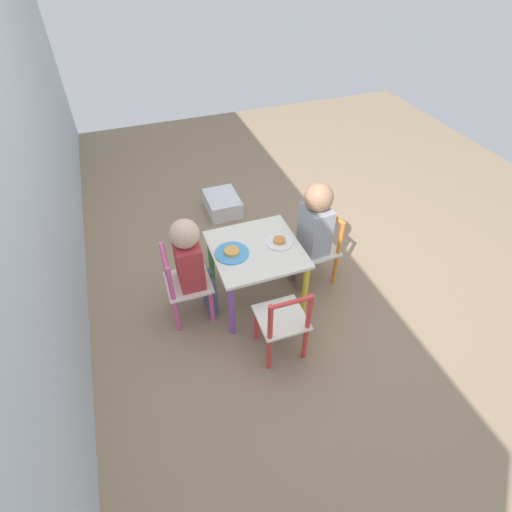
# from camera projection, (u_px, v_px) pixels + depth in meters

# --- Properties ---
(ground_plane) EXTENTS (6.00, 6.00, 0.00)m
(ground_plane) POSITION_uv_depth(u_px,v_px,m) (256.00, 296.00, 2.64)
(ground_plane) COLOR #8C755B
(kids_table) EXTENTS (0.53, 0.53, 0.42)m
(kids_table) POSITION_uv_depth(u_px,v_px,m) (256.00, 257.00, 2.41)
(kids_table) COLOR silver
(kids_table) RESTS_ON ground_plane
(chair_pink) EXTENTS (0.26, 0.26, 0.51)m
(chair_pink) POSITION_uv_depth(u_px,v_px,m) (185.00, 285.00, 2.37)
(chair_pink) COLOR silver
(chair_pink) RESTS_ON ground_plane
(chair_orange) EXTENTS (0.28, 0.28, 0.51)m
(chair_orange) POSITION_uv_depth(u_px,v_px,m) (318.00, 249.00, 2.61)
(chair_orange) COLOR silver
(chair_orange) RESTS_ON ground_plane
(chair_red) EXTENTS (0.26, 0.26, 0.51)m
(chair_red) POSITION_uv_depth(u_px,v_px,m) (283.00, 322.00, 2.16)
(chair_red) COLOR silver
(chair_red) RESTS_ON ground_plane
(child_back) EXTENTS (0.20, 0.22, 0.71)m
(child_back) POSITION_uv_depth(u_px,v_px,m) (192.00, 261.00, 2.26)
(child_back) COLOR #4C608E
(child_back) RESTS_ON ground_plane
(child_front) EXTENTS (0.21, 0.23, 0.75)m
(child_front) POSITION_uv_depth(u_px,v_px,m) (313.00, 226.00, 2.46)
(child_front) COLOR #7A6B5B
(child_front) RESTS_ON ground_plane
(plate_back) EXTENTS (0.20, 0.20, 0.03)m
(plate_back) POSITION_uv_depth(u_px,v_px,m) (232.00, 253.00, 2.32)
(plate_back) COLOR #4C9EE0
(plate_back) RESTS_ON kids_table
(plate_front) EXTENTS (0.16, 0.16, 0.03)m
(plate_front) POSITION_uv_depth(u_px,v_px,m) (279.00, 242.00, 2.39)
(plate_front) COLOR white
(plate_front) RESTS_ON kids_table
(storage_bin) EXTENTS (0.34, 0.26, 0.14)m
(storage_bin) POSITION_uv_depth(u_px,v_px,m) (222.00, 203.00, 3.33)
(storage_bin) COLOR silver
(storage_bin) RESTS_ON ground_plane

